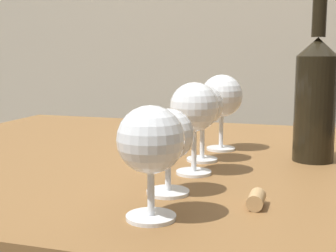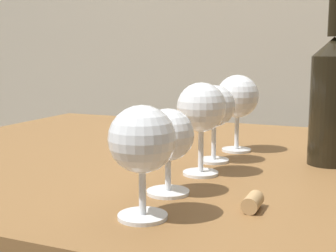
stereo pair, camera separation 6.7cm
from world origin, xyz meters
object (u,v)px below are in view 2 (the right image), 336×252
wine_glass_chardonnay (214,108)px  wine_glass_white (238,97)px  cork (253,202)px  wine_glass_empty (168,137)px  wine_bottle (331,98)px  wine_glass_port (142,142)px  wine_glass_pinot (201,109)px

wine_glass_chardonnay → wine_glass_white: 0.11m
cork → wine_glass_empty: bearing=169.4°
wine_bottle → wine_glass_port: bearing=-115.8°
wine_glass_empty → wine_bottle: wine_bottle is taller
wine_glass_pinot → wine_bottle: bearing=40.2°
wine_glass_chardonnay → wine_glass_port: bearing=-87.8°
wine_glass_port → wine_glass_white: size_ratio=0.89×
wine_glass_chardonnay → wine_glass_white: wine_glass_white is taller
wine_glass_empty → wine_glass_pinot: size_ratio=0.80×
wine_glass_pinot → wine_glass_empty: bearing=-93.7°
wine_glass_white → wine_glass_port: bearing=-90.3°
wine_bottle → cork: 0.34m
wine_glass_chardonnay → wine_bottle: 0.21m
wine_glass_port → cork: wine_glass_port is taller
wine_glass_pinot → cork: wine_glass_pinot is taller
wine_glass_chardonnay → wine_glass_white: (0.01, 0.11, 0.01)m
wine_glass_port → wine_glass_white: bearing=89.7°
wine_glass_empty → cork: wine_glass_empty is taller
wine_glass_port → wine_glass_pinot: bearing=90.8°
wine_glass_empty → wine_glass_white: wine_glass_white is taller
wine_glass_port → wine_glass_chardonnay: size_ratio=0.98×
wine_glass_empty → wine_glass_white: size_ratio=0.79×
wine_glass_pinot → wine_glass_white: (0.01, 0.21, 0.00)m
wine_glass_port → wine_glass_pinot: size_ratio=0.91×
wine_glass_pinot → wine_glass_chardonnay: bearing=95.2°
wine_bottle → wine_glass_white: bearing=165.2°
wine_glass_empty → wine_glass_white: bearing=87.7°
wine_bottle → cork: (-0.07, -0.31, -0.11)m
wine_glass_pinot → wine_glass_chardonnay: (-0.01, 0.10, -0.01)m
wine_glass_port → wine_glass_white: (0.00, 0.44, 0.02)m
wine_glass_port → wine_glass_pinot: wine_glass_pinot is taller
wine_glass_pinot → wine_glass_white: size_ratio=0.98×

